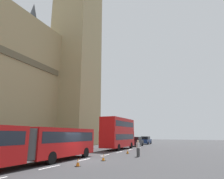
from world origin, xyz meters
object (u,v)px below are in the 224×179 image
(sedan_lead, at_px, (136,142))
(traffic_cone_east, at_px, (127,151))
(traffic_cone_west, at_px, (78,162))
(articulated_bus, at_px, (21,143))
(double_decker_bus, at_px, (118,132))
(sedan_trailing, at_px, (146,140))
(traffic_cone_middle, at_px, (103,158))
(pedestrian_near_cones, at_px, (138,148))

(sedan_lead, distance_m, traffic_cone_east, 15.80)
(traffic_cone_west, distance_m, traffic_cone_east, 10.71)
(traffic_cone_east, bearing_deg, traffic_cone_west, 179.18)
(articulated_bus, distance_m, traffic_cone_west, 4.47)
(articulated_bus, bearing_deg, double_decker_bus, 0.01)
(double_decker_bus, relative_size, traffic_cone_east, 15.67)
(sedan_lead, bearing_deg, traffic_cone_east, -167.24)
(sedan_trailing, relative_size, traffic_cone_west, 7.59)
(articulated_bus, relative_size, traffic_cone_east, 30.26)
(sedan_lead, bearing_deg, double_decker_bus, 178.10)
(sedan_lead, xyz_separation_m, traffic_cone_middle, (-22.49, -3.67, -0.63))
(pedestrian_near_cones, bearing_deg, double_decker_bus, 33.72)
(articulated_bus, distance_m, sedan_trailing, 37.31)
(traffic_cone_west, bearing_deg, traffic_cone_east, -0.82)
(articulated_bus, distance_m, sedan_lead, 28.27)
(traffic_cone_west, bearing_deg, double_decker_bus, 11.98)
(sedan_lead, xyz_separation_m, traffic_cone_west, (-26.11, -3.33, -0.63))
(traffic_cone_east, bearing_deg, traffic_cone_middle, -178.55)
(double_decker_bus, distance_m, traffic_cone_west, 17.67)
(double_decker_bus, distance_m, sedan_trailing, 18.11)
(traffic_cone_west, height_order, traffic_cone_middle, same)
(sedan_lead, relative_size, traffic_cone_east, 7.59)
(sedan_lead, height_order, traffic_cone_middle, sedan_lead)
(articulated_bus, height_order, traffic_cone_east, articulated_bus)
(articulated_bus, xyz_separation_m, traffic_cone_middle, (5.78, -3.96, -1.46))
(double_decker_bus, relative_size, sedan_lead, 2.07)
(sedan_lead, distance_m, sedan_trailing, 9.04)
(sedan_trailing, bearing_deg, articulated_bus, -179.94)
(traffic_cone_west, bearing_deg, sedan_lead, 7.28)
(traffic_cone_west, relative_size, traffic_cone_middle, 1.00)
(traffic_cone_middle, bearing_deg, sedan_trailing, 7.23)
(traffic_cone_middle, bearing_deg, double_decker_bus, 16.37)
(double_decker_bus, distance_m, traffic_cone_east, 7.83)
(sedan_lead, height_order, sedan_trailing, same)
(sedan_trailing, height_order, traffic_cone_middle, sedan_trailing)
(traffic_cone_west, xyz_separation_m, traffic_cone_middle, (3.62, -0.33, 0.00))
(pedestrian_near_cones, bearing_deg, traffic_cone_middle, 158.31)
(traffic_cone_middle, distance_m, pedestrian_near_cones, 5.14)
(traffic_cone_east, bearing_deg, sedan_trailing, 8.89)
(sedan_trailing, distance_m, pedestrian_near_cones, 27.42)
(articulated_bus, distance_m, traffic_cone_middle, 7.16)
(articulated_bus, height_order, sedan_lead, articulated_bus)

